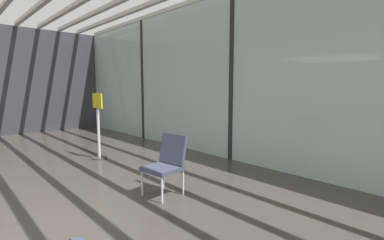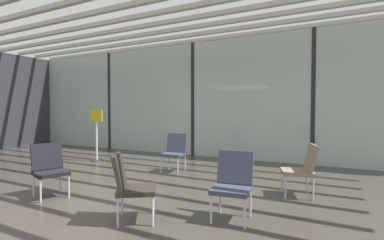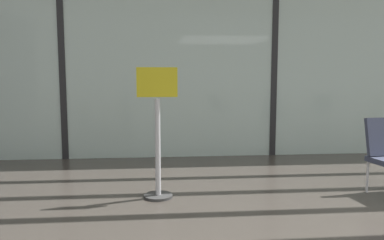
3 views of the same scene
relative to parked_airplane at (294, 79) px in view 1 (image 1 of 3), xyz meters
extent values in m
cube|color=#A3B7B2|center=(1.22, -4.95, -0.09)|extent=(14.00, 0.08, 3.55)
cube|color=black|center=(-2.28, -4.95, -0.09)|extent=(0.10, 0.12, 3.55)
cube|color=black|center=(1.22, -4.95, -0.09)|extent=(0.10, 0.12, 3.55)
ellipsoid|color=silver|center=(0.27, 0.00, 0.00)|extent=(12.28, 3.73, 3.73)
sphere|color=#9D9DA0|center=(-5.38, 0.00, 0.00)|extent=(2.05, 2.05, 2.05)
sphere|color=black|center=(-3.10, -1.71, 0.28)|extent=(0.28, 0.28, 0.28)
sphere|color=black|center=(-2.20, -1.71, 0.28)|extent=(0.28, 0.28, 0.28)
sphere|color=black|center=(-1.30, -1.71, 0.28)|extent=(0.28, 0.28, 0.28)
sphere|color=black|center=(-0.40, -1.71, 0.28)|extent=(0.28, 0.28, 0.28)
sphere|color=black|center=(0.50, -1.71, 0.28)|extent=(0.28, 0.28, 0.28)
sphere|color=black|center=(1.40, -1.71, 0.28)|extent=(0.28, 0.28, 0.28)
sphere|color=black|center=(2.30, -1.71, 0.28)|extent=(0.28, 0.28, 0.28)
cube|color=#33384C|center=(1.91, -7.31, -1.47)|extent=(0.54, 0.54, 0.06)
cube|color=#33384C|center=(1.88, -7.10, -1.22)|extent=(0.49, 0.20, 0.44)
cylinder|color=#BCBCC1|center=(1.73, -7.54, -1.68)|extent=(0.03, 0.03, 0.37)
cylinder|color=#BCBCC1|center=(2.15, -7.49, -1.68)|extent=(0.03, 0.03, 0.37)
cylinder|color=#BCBCC1|center=(1.68, -7.13, -1.68)|extent=(0.03, 0.03, 0.37)
cylinder|color=#BCBCC1|center=(2.09, -7.08, -1.68)|extent=(0.03, 0.03, 0.37)
cylinder|color=#333333|center=(-0.75, -7.09, -1.85)|extent=(0.32, 0.32, 0.03)
cylinder|color=#B2B2B7|center=(-0.75, -7.09, -1.32)|extent=(0.06, 0.06, 1.10)
cube|color=gold|center=(-0.75, -7.09, -0.59)|extent=(0.44, 0.03, 0.32)
camera|label=1|loc=(5.13, -9.64, -0.30)|focal=26.27mm
camera|label=2|loc=(5.31, -12.89, -0.44)|focal=26.39mm
camera|label=3|loc=(-0.73, -11.03, -0.55)|focal=33.89mm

